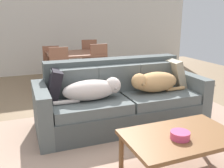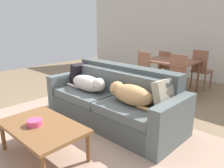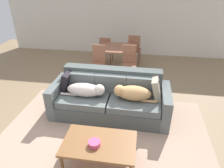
{
  "view_description": "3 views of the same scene",
  "coord_description": "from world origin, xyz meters",
  "px_view_note": "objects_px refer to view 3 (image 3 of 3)",
  "views": [
    {
      "loc": [
        -1.06,
        -2.84,
        1.52
      ],
      "look_at": [
        0.08,
        0.06,
        0.66
      ],
      "focal_mm": 40.01,
      "sensor_mm": 36.0,
      "label": 1
    },
    {
      "loc": [
        2.58,
        -2.23,
        1.61
      ],
      "look_at": [
        0.41,
        0.09,
        0.7
      ],
      "focal_mm": 35.05,
      "sensor_mm": 36.0,
      "label": 2
    },
    {
      "loc": [
        0.87,
        -3.24,
        2.62
      ],
      "look_at": [
        0.35,
        0.18,
        0.74
      ],
      "focal_mm": 32.65,
      "sensor_mm": 36.0,
      "label": 3
    }
  ],
  "objects_px": {
    "bowl_on_coffee_table": "(94,143)",
    "dining_chair_far_right": "(134,48)",
    "dining_chair_near_right": "(129,62)",
    "throw_pillow_by_left_arm": "(67,81)",
    "dining_chair_far_left": "(106,49)",
    "dog_on_left_cushion": "(87,90)",
    "coffee_table": "(99,145)",
    "dining_table": "(117,49)",
    "couch": "(110,98)",
    "dog_on_right_cushion": "(132,93)",
    "throw_pillow_by_right_arm": "(157,88)",
    "dining_chair_near_left": "(98,61)"
  },
  "relations": [
    {
      "from": "throw_pillow_by_right_arm",
      "to": "dining_chair_near_right",
      "type": "distance_m",
      "value": 1.69
    },
    {
      "from": "dining_chair_far_left",
      "to": "throw_pillow_by_right_arm",
      "type": "bearing_deg",
      "value": 123.91
    },
    {
      "from": "coffee_table",
      "to": "bowl_on_coffee_table",
      "type": "distance_m",
      "value": 0.12
    },
    {
      "from": "dining_table",
      "to": "dining_chair_far_right",
      "type": "distance_m",
      "value": 0.8
    },
    {
      "from": "dog_on_right_cushion",
      "to": "throw_pillow_by_right_arm",
      "type": "height_order",
      "value": "throw_pillow_by_right_arm"
    },
    {
      "from": "couch",
      "to": "dog_on_right_cushion",
      "type": "distance_m",
      "value": 0.54
    },
    {
      "from": "dog_on_left_cushion",
      "to": "dining_table",
      "type": "distance_m",
      "value": 2.28
    },
    {
      "from": "coffee_table",
      "to": "bowl_on_coffee_table",
      "type": "bearing_deg",
      "value": -133.28
    },
    {
      "from": "couch",
      "to": "bowl_on_coffee_table",
      "type": "bearing_deg",
      "value": -89.49
    },
    {
      "from": "coffee_table",
      "to": "dining_chair_near_right",
      "type": "height_order",
      "value": "dining_chair_near_right"
    },
    {
      "from": "throw_pillow_by_left_arm",
      "to": "dining_table",
      "type": "xyz_separation_m",
      "value": [
        0.77,
        2.05,
        0.03
      ]
    },
    {
      "from": "throw_pillow_by_left_arm",
      "to": "throw_pillow_by_right_arm",
      "type": "height_order",
      "value": "throw_pillow_by_right_arm"
    },
    {
      "from": "dog_on_right_cushion",
      "to": "coffee_table",
      "type": "height_order",
      "value": "dog_on_right_cushion"
    },
    {
      "from": "bowl_on_coffee_table",
      "to": "dining_chair_far_right",
      "type": "distance_m",
      "value": 4.14
    },
    {
      "from": "throw_pillow_by_right_arm",
      "to": "dining_chair_near_right",
      "type": "bearing_deg",
      "value": 113.22
    },
    {
      "from": "bowl_on_coffee_table",
      "to": "dining_chair_far_left",
      "type": "xyz_separation_m",
      "value": [
        -0.57,
        4.1,
        0.03
      ]
    },
    {
      "from": "coffee_table",
      "to": "bowl_on_coffee_table",
      "type": "height_order",
      "value": "bowl_on_coffee_table"
    },
    {
      "from": "dining_chair_far_left",
      "to": "dining_table",
      "type": "bearing_deg",
      "value": 130.26
    },
    {
      "from": "throw_pillow_by_right_arm",
      "to": "dog_on_left_cushion",
      "type": "bearing_deg",
      "value": -172.31
    },
    {
      "from": "dining_chair_far_left",
      "to": "dining_chair_far_right",
      "type": "relative_size",
      "value": 0.89
    },
    {
      "from": "dining_table",
      "to": "coffee_table",
      "type": "bearing_deg",
      "value": -86.69
    },
    {
      "from": "throw_pillow_by_left_arm",
      "to": "dining_table",
      "type": "distance_m",
      "value": 2.19
    },
    {
      "from": "dining_chair_near_left",
      "to": "couch",
      "type": "bearing_deg",
      "value": -60.48
    },
    {
      "from": "dining_chair_near_right",
      "to": "throw_pillow_by_left_arm",
      "type": "bearing_deg",
      "value": -129.68
    },
    {
      "from": "dining_chair_far_left",
      "to": "dog_on_left_cushion",
      "type": "bearing_deg",
      "value": 97.23
    },
    {
      "from": "dining_chair_far_right",
      "to": "dining_chair_near_right",
      "type": "bearing_deg",
      "value": 90.31
    },
    {
      "from": "couch",
      "to": "dining_chair_near_left",
      "type": "height_order",
      "value": "dining_chair_near_left"
    },
    {
      "from": "coffee_table",
      "to": "dining_table",
      "type": "distance_m",
      "value": 3.46
    },
    {
      "from": "dog_on_left_cushion",
      "to": "dining_chair_near_right",
      "type": "height_order",
      "value": "dining_chair_near_right"
    },
    {
      "from": "dog_on_right_cushion",
      "to": "throw_pillow_by_right_arm",
      "type": "relative_size",
      "value": 1.92
    },
    {
      "from": "bowl_on_coffee_table",
      "to": "throw_pillow_by_right_arm",
      "type": "bearing_deg",
      "value": 57.06
    },
    {
      "from": "dining_chair_near_left",
      "to": "dining_table",
      "type": "bearing_deg",
      "value": 61.51
    },
    {
      "from": "dining_chair_near_right",
      "to": "dining_chair_far_left",
      "type": "bearing_deg",
      "value": 124.47
    },
    {
      "from": "coffee_table",
      "to": "dining_chair_near_left",
      "type": "height_order",
      "value": "dining_chair_near_left"
    },
    {
      "from": "dog_on_left_cushion",
      "to": "dining_table",
      "type": "relative_size",
      "value": 0.8
    },
    {
      "from": "throw_pillow_by_left_arm",
      "to": "coffee_table",
      "type": "xyz_separation_m",
      "value": [
        0.97,
        -1.4,
        -0.27
      ]
    },
    {
      "from": "dog_on_left_cushion",
      "to": "coffee_table",
      "type": "relative_size",
      "value": 0.83
    },
    {
      "from": "dining_chair_near_left",
      "to": "dining_chair_near_right",
      "type": "height_order",
      "value": "dining_chair_near_right"
    },
    {
      "from": "couch",
      "to": "throw_pillow_by_left_arm",
      "type": "distance_m",
      "value": 0.97
    },
    {
      "from": "bowl_on_coffee_table",
      "to": "dog_on_right_cushion",
      "type": "bearing_deg",
      "value": 70.08
    },
    {
      "from": "coffee_table",
      "to": "dining_chair_far_right",
      "type": "height_order",
      "value": "dining_chair_far_right"
    },
    {
      "from": "dining_chair_far_left",
      "to": "coffee_table",
      "type": "bearing_deg",
      "value": 103.46
    },
    {
      "from": "throw_pillow_by_left_arm",
      "to": "dining_chair_near_right",
      "type": "bearing_deg",
      "value": 52.37
    },
    {
      "from": "dog_on_right_cushion",
      "to": "dining_chair_near_right",
      "type": "height_order",
      "value": "dining_chair_near_right"
    },
    {
      "from": "couch",
      "to": "dining_chair_far_right",
      "type": "relative_size",
      "value": 2.47
    },
    {
      "from": "dining_chair_near_right",
      "to": "coffee_table",
      "type": "bearing_deg",
      "value": -96.06
    },
    {
      "from": "bowl_on_coffee_table",
      "to": "dining_chair_far_right",
      "type": "relative_size",
      "value": 0.19
    },
    {
      "from": "dining_chair_near_right",
      "to": "dining_chair_far_right",
      "type": "relative_size",
      "value": 1.0
    },
    {
      "from": "dining_chair_far_left",
      "to": "dining_chair_near_left",
      "type": "bearing_deg",
      "value": 94.07
    },
    {
      "from": "bowl_on_coffee_table",
      "to": "dining_chair_far_left",
      "type": "height_order",
      "value": "dining_chair_far_left"
    }
  ]
}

